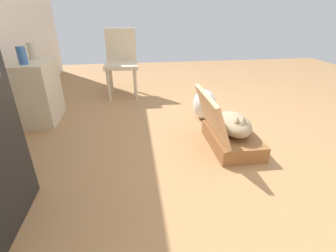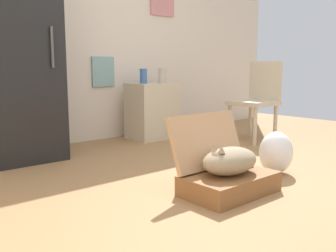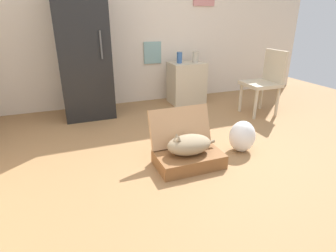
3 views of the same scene
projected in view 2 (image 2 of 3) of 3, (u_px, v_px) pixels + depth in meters
name	position (u px, v px, depth m)	size (l,w,h in m)	color
ground_plane	(237.00, 184.00, 2.73)	(7.68, 7.68, 0.00)	#9E7247
wall_back	(83.00, 28.00, 4.23)	(6.40, 0.15, 2.60)	beige
suitcase_base	(229.00, 184.00, 2.52)	(0.64, 0.40, 0.14)	brown
suitcase_lid	(207.00, 141.00, 2.64)	(0.64, 0.40, 0.04)	tan
cat	(229.00, 161.00, 2.49)	(0.52, 0.28, 0.21)	#998466
plastic_bag_white	(276.00, 153.00, 2.99)	(0.28, 0.26, 0.34)	white
refrigerator	(16.00, 58.00, 3.34)	(0.67, 0.65, 1.86)	black
side_table	(153.00, 111.00, 4.50)	(0.56, 0.41, 0.67)	beige
vase_tall	(143.00, 76.00, 4.34)	(0.08, 0.08, 0.17)	#38609E
vase_short	(162.00, 76.00, 4.52)	(0.10, 0.10, 0.18)	#B7AD99
chair	(257.00, 98.00, 4.32)	(0.48, 0.46, 0.92)	beige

